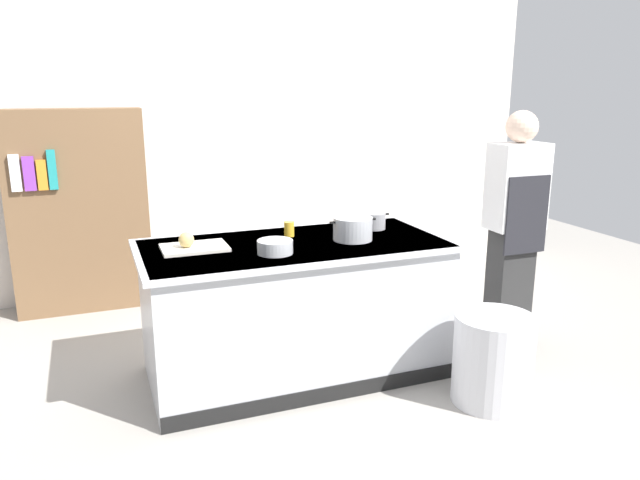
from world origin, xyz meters
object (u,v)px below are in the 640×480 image
person_chef (514,227)px  bookshelf (79,212)px  juice_cup (289,229)px  stock_pot (353,229)px  sauce_pan (373,221)px  trash_bin (493,359)px  onion (186,240)px  mixing_bowl (275,247)px

person_chef → bookshelf: bearing=47.0°
juice_cup → person_chef: size_ratio=0.06×
juice_cup → stock_pot: bearing=-34.0°
stock_pot → sauce_pan: 0.36m
sauce_pan → juice_cup: sauce_pan is taller
trash_bin → bookshelf: (-2.28, 2.60, 0.58)m
trash_bin → bookshelf: bearing=131.3°
onion → person_chef: (2.25, -0.25, -0.05)m
sauce_pan → mixing_bowl: 0.92m
trash_bin → sauce_pan: bearing=109.1°
bookshelf → mixing_bowl: bearing=-60.9°
onion → mixing_bowl: 0.55m
bookshelf → sauce_pan: bearing=-39.7°
trash_bin → bookshelf: size_ratio=0.32×
juice_cup → person_chef: bearing=-13.1°
mixing_bowl → trash_bin: mixing_bowl is taller
onion → trash_bin: size_ratio=0.17×
stock_pot → trash_bin: 1.19m
mixing_bowl → person_chef: (1.77, 0.01, -0.03)m
onion → bookshelf: size_ratio=0.06×
stock_pot → trash_bin: stock_pot is taller
juice_cup → trash_bin: (0.96, -0.99, -0.67)m
stock_pot → mixing_bowl: stock_pot is taller
juice_cup → bookshelf: bookshelf is taller
onion → stock_pot: 1.06m
stock_pot → juice_cup: bearing=146.0°
juice_cup → trash_bin: 1.53m
mixing_bowl → bookshelf: bookshelf is taller
stock_pot → mixing_bowl: 0.59m
sauce_pan → bookshelf: size_ratio=0.14×
stock_pot → sauce_pan: bearing=42.0°
sauce_pan → onion: bearing=-175.1°
stock_pot → person_chef: bearing=-5.7°
onion → bookshelf: 1.84m
trash_bin → bookshelf: 3.50m
juice_cup → bookshelf: size_ratio=0.06×
bookshelf → onion: bearing=-70.2°
trash_bin → person_chef: size_ratio=0.32×
onion → trash_bin: bearing=-27.6°
stock_pot → bookshelf: bookshelf is taller
sauce_pan → person_chef: 1.00m
trash_bin → person_chef: (0.59, 0.62, 0.64)m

